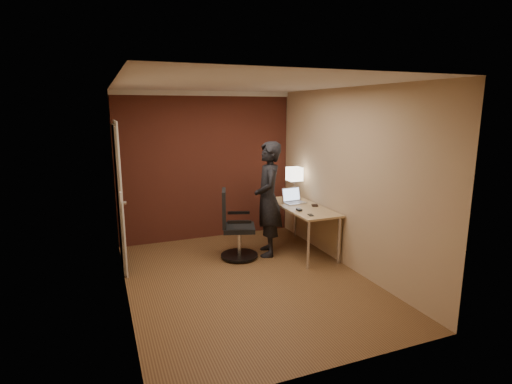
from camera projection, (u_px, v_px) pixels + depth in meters
room at (196, 163)px, 6.29m from camera, size 4.00×4.00×4.00m
desk at (305, 214)px, 6.26m from camera, size 0.60×1.50×0.73m
desk_lamp at (294, 174)px, 6.60m from camera, size 0.22×0.22×0.54m
laptop at (293, 199)px, 6.43m from camera, size 0.36×0.29×0.23m
mouse at (299, 210)px, 5.91m from camera, size 0.06×0.10×0.03m
phone at (311, 215)px, 5.66m from camera, size 0.08×0.12×0.01m
wallet at (315, 205)px, 6.20m from camera, size 0.12×0.14×0.02m
office_chair at (235, 229)px, 5.95m from camera, size 0.59×0.65×1.03m
person at (268, 199)px, 6.04m from camera, size 0.59×0.73×1.74m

